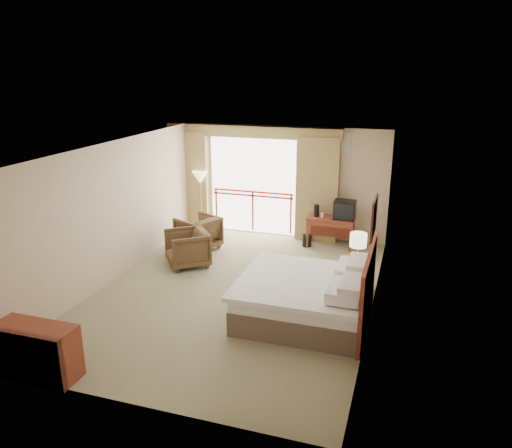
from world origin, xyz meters
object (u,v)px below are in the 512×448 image
(floor_lamp, at_px, (200,180))
(dresser, at_px, (36,352))
(bed, at_px, (308,297))
(tv, at_px, (345,210))
(armchair_near, at_px, (188,265))
(wastebasket, at_px, (307,241))
(table_lamp, at_px, (358,241))
(side_table, at_px, (182,237))
(armchair_far, at_px, (199,248))
(desk, at_px, (331,223))
(nightstand, at_px, (356,276))

(floor_lamp, distance_m, dresser, 6.59)
(bed, distance_m, floor_lamp, 5.27)
(floor_lamp, bearing_deg, bed, -46.35)
(tv, height_order, armchair_near, tv)
(bed, relative_size, wastebasket, 7.75)
(floor_lamp, bearing_deg, armchair_near, -73.47)
(table_lamp, xyz_separation_m, side_table, (-3.99, 0.73, -0.60))
(armchair_far, bearing_deg, bed, 76.11)
(bed, height_order, side_table, bed)
(tv, height_order, wastebasket, tv)
(wastebasket, height_order, side_table, side_table)
(tv, relative_size, floor_lamp, 0.31)
(side_table, bearing_deg, dresser, -87.35)
(tv, xyz_separation_m, side_table, (-3.43, -1.41, -0.56))
(table_lamp, xyz_separation_m, tv, (-0.56, 2.14, -0.04))
(desk, bearing_deg, wastebasket, -159.02)
(desk, distance_m, wastebasket, 0.69)
(tv, xyz_separation_m, wastebasket, (-0.82, -0.14, -0.78))
(table_lamp, distance_m, floor_lamp, 4.82)
(table_lamp, bearing_deg, side_table, 169.61)
(nightstand, bearing_deg, side_table, 164.77)
(armchair_far, xyz_separation_m, dresser, (-0.02, -5.27, 0.38))
(table_lamp, relative_size, floor_lamp, 0.36)
(table_lamp, relative_size, armchair_near, 0.66)
(nightstand, bearing_deg, tv, 100.18)
(table_lamp, relative_size, desk, 0.51)
(bed, xyz_separation_m, armchair_near, (-2.91, 1.50, -0.38))
(armchair_far, height_order, side_table, side_table)
(side_table, bearing_deg, tv, 22.35)
(table_lamp, distance_m, armchair_near, 3.67)
(bed, bearing_deg, side_table, 147.39)
(bed, xyz_separation_m, floor_lamp, (-3.58, 3.75, 0.96))
(bed, bearing_deg, armchair_near, 152.74)
(desk, relative_size, armchair_far, 1.28)
(dresser, bearing_deg, tv, 58.79)
(armchair_near, height_order, floor_lamp, floor_lamp)
(nightstand, distance_m, table_lamp, 0.70)
(wastebasket, height_order, floor_lamp, floor_lamp)
(side_table, height_order, floor_lamp, floor_lamp)
(desk, height_order, armchair_near, desk)
(floor_lamp, bearing_deg, armchair_far, -69.53)
(desk, height_order, dresser, dresser)
(desk, height_order, floor_lamp, floor_lamp)
(wastebasket, xyz_separation_m, armchair_far, (-2.36, -0.92, -0.14))
(wastebasket, xyz_separation_m, dresser, (-2.38, -6.18, 0.24))
(nightstand, height_order, dresser, dresser)
(desk, height_order, tv, tv)
(armchair_far, bearing_deg, desk, 135.97)
(table_lamp, xyz_separation_m, floor_lamp, (-4.21, 2.33, 0.37))
(armchair_near, height_order, side_table, side_table)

